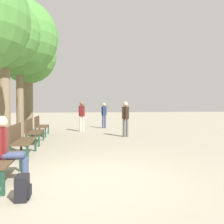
% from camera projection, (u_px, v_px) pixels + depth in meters
% --- Properties ---
extents(ground_plane, '(80.00, 80.00, 0.00)m').
position_uv_depth(ground_plane, '(83.00, 179.00, 5.02)').
color(ground_plane, gray).
extents(bench_row_1, '(0.53, 1.60, 0.93)m').
position_uv_depth(bench_row_1, '(20.00, 138.00, 7.20)').
color(bench_row_1, '#4C3823').
rests_on(bench_row_1, ground_plane).
extents(bench_row_2, '(0.53, 1.60, 0.93)m').
position_uv_depth(bench_row_2, '(33.00, 130.00, 9.59)').
color(bench_row_2, '#4C3823').
rests_on(bench_row_2, ground_plane).
extents(bench_row_3, '(0.53, 1.60, 0.93)m').
position_uv_depth(bench_row_3, '(40.00, 125.00, 11.98)').
color(bench_row_3, '#4C3823').
rests_on(bench_row_3, ground_plane).
extents(tree_row_1, '(2.39, 2.39, 5.08)m').
position_uv_depth(tree_row_1, '(3.00, 35.00, 8.21)').
color(tree_row_1, '#7A664C').
rests_on(tree_row_1, ground_plane).
extents(tree_row_2, '(3.33, 3.33, 6.08)m').
position_uv_depth(tree_row_2, '(19.00, 38.00, 10.81)').
color(tree_row_2, '#7A664C').
rests_on(tree_row_2, ground_plane).
extents(tree_row_3, '(2.94, 2.94, 5.54)m').
position_uv_depth(tree_row_3, '(28.00, 57.00, 12.97)').
color(tree_row_3, '#7A664C').
rests_on(tree_row_3, ground_plane).
extents(person_seated, '(0.60, 0.34, 1.29)m').
position_uv_depth(person_seated, '(8.00, 147.00, 4.79)').
color(person_seated, '#384260').
rests_on(person_seated, ground_plane).
extents(backpack, '(0.23, 0.32, 0.39)m').
position_uv_depth(backpack, '(23.00, 188.00, 3.95)').
color(backpack, black).
rests_on(backpack, ground_plane).
extents(pedestrian_near, '(0.33, 0.29, 1.63)m').
position_uv_depth(pedestrian_near, '(125.00, 117.00, 11.51)').
color(pedestrian_near, '#4C4C4C').
rests_on(pedestrian_near, ground_plane).
extents(pedestrian_mid, '(0.34, 0.24, 1.66)m').
position_uv_depth(pedestrian_mid, '(82.00, 114.00, 13.74)').
color(pedestrian_mid, beige).
rests_on(pedestrian_mid, ground_plane).
extents(pedestrian_far, '(0.32, 0.22, 1.60)m').
position_uv_depth(pedestrian_far, '(104.00, 114.00, 15.62)').
color(pedestrian_far, '#384260').
rests_on(pedestrian_far, ground_plane).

